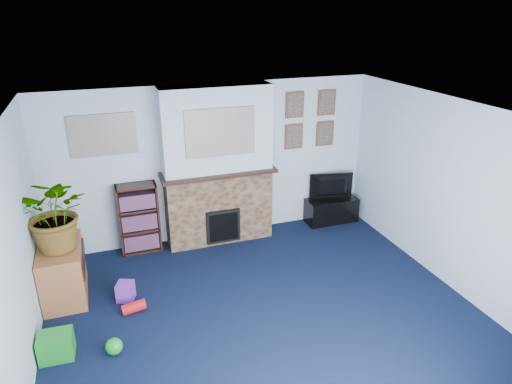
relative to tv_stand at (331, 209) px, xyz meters
name	(u,v)px	position (x,y,z in m)	size (l,w,h in m)	color
floor	(266,315)	(-1.95, -2.03, -0.23)	(5.00, 4.50, 0.01)	black
ceiling	(268,117)	(-1.95, -2.03, 2.17)	(5.00, 4.50, 0.01)	white
wall_back	(214,163)	(-1.95, 0.22, 0.97)	(5.00, 0.04, 2.40)	silver
wall_front	(387,369)	(-1.95, -4.28, 0.97)	(5.00, 0.04, 2.40)	silver
wall_left	(13,266)	(-4.45, -2.03, 0.97)	(0.04, 4.50, 2.40)	silver
wall_right	(452,196)	(0.55, -2.03, 0.97)	(0.04, 4.50, 2.40)	silver
chimney_breast	(218,168)	(-1.95, 0.02, 0.96)	(1.72, 0.50, 2.40)	brown
collage_main	(220,132)	(-1.95, -0.19, 1.55)	(1.00, 0.03, 0.68)	gray
collage_left	(103,135)	(-3.50, 0.21, 1.55)	(0.90, 0.03, 0.58)	gray
portrait_tl	(295,105)	(-0.65, 0.20, 1.77)	(0.30, 0.03, 0.40)	brown
portrait_tr	(327,102)	(-0.10, 0.20, 1.77)	(0.30, 0.03, 0.40)	brown
portrait_bl	(294,136)	(-0.65, 0.20, 1.27)	(0.30, 0.03, 0.40)	brown
portrait_br	(325,133)	(-0.10, 0.20, 1.27)	(0.30, 0.03, 0.40)	brown
tv_stand	(331,209)	(0.00, 0.00, 0.00)	(0.86, 0.36, 0.41)	black
television	(332,187)	(0.00, 0.02, 0.40)	(0.74, 0.10, 0.42)	black
bookshelf	(139,220)	(-3.15, 0.08, 0.28)	(0.58, 0.28, 1.05)	black
sideboard	(63,271)	(-4.19, -0.80, 0.12)	(0.50, 0.90, 0.70)	#9C5832
potted_plant	(56,213)	(-4.14, -0.85, 0.95)	(0.86, 0.74, 0.95)	#26661E
mantel_clock	(215,167)	(-2.00, -0.03, 1.00)	(0.10, 0.06, 0.14)	gold
mantel_candle	(234,164)	(-1.71, -0.03, 1.01)	(0.05, 0.05, 0.16)	#B2BFC6
mantel_teddy	(177,172)	(-2.56, -0.03, 0.99)	(0.12, 0.12, 0.12)	slate
mantel_can	(268,162)	(-1.18, -0.03, 0.99)	(0.06, 0.06, 0.12)	purple
green_crate	(56,346)	(-4.25, -1.94, -0.08)	(0.34, 0.27, 0.27)	#198C26
toy_ball	(114,347)	(-3.69, -2.09, -0.14)	(0.18, 0.18, 0.18)	#198C26
toy_block	(126,292)	(-3.49, -1.14, -0.12)	(0.19, 0.19, 0.24)	purple
toy_tube	(134,307)	(-3.41, -1.44, -0.15)	(0.13, 0.13, 0.28)	red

